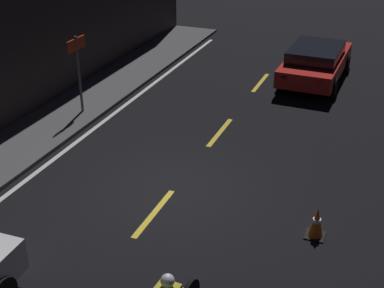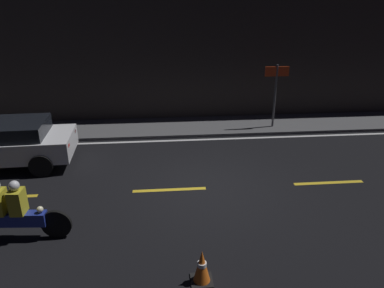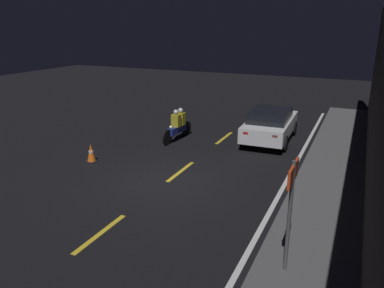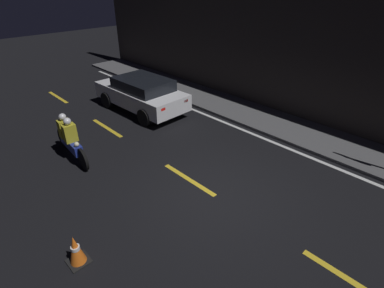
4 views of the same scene
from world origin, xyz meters
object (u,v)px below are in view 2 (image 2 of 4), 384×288
at_px(sedan_white, 3,143).
at_px(shop_sign, 276,84).
at_px(traffic_cone_near, 202,267).
at_px(motorcycle, 12,212).

xyz_separation_m(sedan_white, shop_sign, (9.12, 2.50, 1.02)).
height_order(sedan_white, traffic_cone_near, sedan_white).
relative_size(traffic_cone_near, shop_sign, 0.29).
bearing_deg(motorcycle, shop_sign, 43.72).
bearing_deg(motorcycle, traffic_cone_near, -19.31).
xyz_separation_m(sedan_white, motorcycle, (1.53, -3.78, -0.12)).
bearing_deg(sedan_white, shop_sign, -166.67).
distance_m(sedan_white, traffic_cone_near, 7.73).
bearing_deg(traffic_cone_near, motorcycle, 156.57).
height_order(sedan_white, shop_sign, shop_sign).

